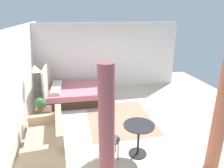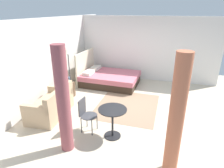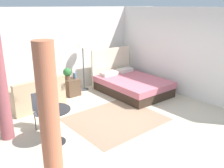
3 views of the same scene
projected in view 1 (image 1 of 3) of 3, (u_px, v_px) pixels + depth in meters
ground_plane at (125, 117)px, 6.26m from camera, size 8.38×8.82×0.02m
wall_back at (17, 82)px, 5.24m from camera, size 8.38×0.12×2.67m
wall_right at (108, 56)px, 8.29m from camera, size 0.12×5.82×2.67m
area_rug at (120, 119)px, 6.13m from camera, size 2.21×1.88×0.01m
bed at (77, 93)px, 7.35m from camera, size 1.69×2.30×1.31m
couch at (47, 142)px, 4.55m from camera, size 1.51×0.90×0.86m
nightstand at (44, 117)px, 5.67m from camera, size 0.42×0.43×0.53m
potted_plant at (40, 104)px, 5.41m from camera, size 0.26×0.26×0.36m
vase at (44, 104)px, 5.67m from camera, size 0.11×0.11×0.18m
floor_lamp at (35, 73)px, 5.80m from camera, size 0.35×0.35×1.63m
balcony_table at (139, 134)px, 4.44m from camera, size 0.68×0.68×0.75m
cafe_chair_near_window at (106, 137)px, 4.35m from camera, size 0.45×0.45×0.87m
curtain_left at (221, 117)px, 3.85m from camera, size 0.27×0.27×2.32m
curtain_right at (107, 130)px, 3.42m from camera, size 0.27×0.27×2.32m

